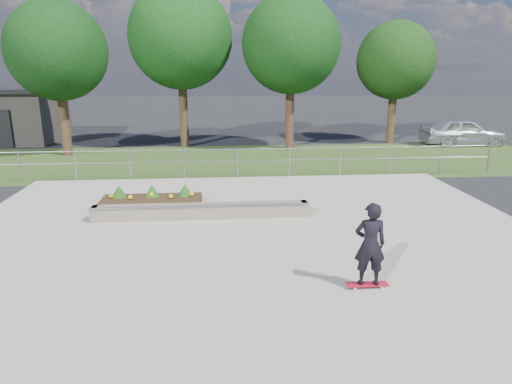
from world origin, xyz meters
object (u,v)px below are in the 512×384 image
parked_car (462,132)px  skateboarder (370,245)px  grind_ledge (201,211)px  planter_bed (152,200)px

parked_car → skateboarder: bearing=148.4°
skateboarder → parked_car: skateboarder is taller
skateboarder → parked_car: 19.20m
parked_car → grind_ledge: bearing=131.6°
grind_ledge → parked_car: bearing=40.0°
grind_ledge → planter_bed: size_ratio=2.00×
planter_bed → skateboarder: (4.83, -5.76, 0.70)m
grind_ledge → parked_car: parked_car is taller
grind_ledge → skateboarder: bearing=-53.7°
grind_ledge → skateboarder: (3.29, -4.47, 0.68)m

